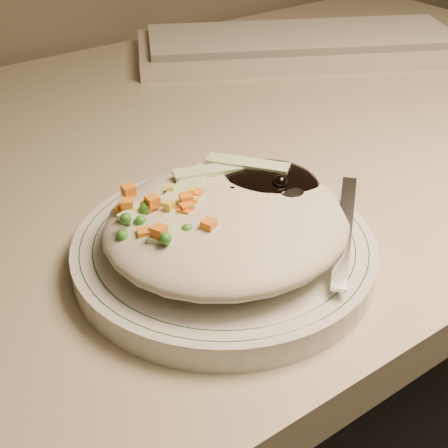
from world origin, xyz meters
TOP-DOWN VIEW (x-y plane):
  - desk at (0.00, 1.38)m, footprint 1.40×0.70m
  - plate at (-0.06, 1.18)m, footprint 0.24×0.24m
  - plate_rim at (-0.06, 1.18)m, footprint 0.22×0.22m
  - meal at (-0.06, 1.18)m, footprint 0.21×0.19m
  - keyboard at (0.32, 1.52)m, footprint 0.49×0.37m

SIDE VIEW (x-z plane):
  - desk at x=0.00m, z-range 0.17..0.91m
  - plate at x=-0.06m, z-range 0.74..0.76m
  - keyboard at x=0.32m, z-range 0.74..0.77m
  - plate_rim at x=-0.06m, z-range 0.76..0.76m
  - meal at x=-0.06m, z-range 0.76..0.81m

